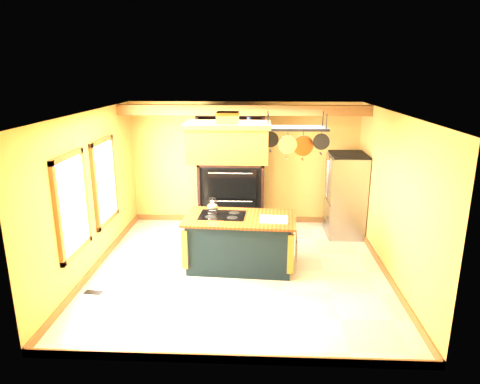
# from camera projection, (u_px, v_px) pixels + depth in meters

# --- Properties ---
(floor) EXTENTS (5.00, 5.00, 0.00)m
(floor) POSITION_uv_depth(u_px,v_px,m) (239.00, 269.00, 7.45)
(floor) COLOR beige
(floor) RESTS_ON ground
(ceiling) EXTENTS (5.00, 5.00, 0.00)m
(ceiling) POSITION_uv_depth(u_px,v_px,m) (239.00, 113.00, 6.71)
(ceiling) COLOR white
(ceiling) RESTS_ON wall_back
(wall_back) EXTENTS (5.00, 0.02, 2.70)m
(wall_back) POSITION_uv_depth(u_px,v_px,m) (244.00, 164.00, 9.48)
(wall_back) COLOR #BD8F45
(wall_back) RESTS_ON floor
(wall_front) EXTENTS (5.00, 0.02, 2.70)m
(wall_front) POSITION_uv_depth(u_px,v_px,m) (228.00, 259.00, 4.68)
(wall_front) COLOR #BD8F45
(wall_front) RESTS_ON floor
(wall_left) EXTENTS (0.02, 5.00, 2.70)m
(wall_left) POSITION_uv_depth(u_px,v_px,m) (91.00, 193.00, 7.19)
(wall_left) COLOR #BD8F45
(wall_left) RESTS_ON floor
(wall_right) EXTENTS (0.02, 5.00, 2.70)m
(wall_right) POSITION_uv_depth(u_px,v_px,m) (392.00, 197.00, 6.97)
(wall_right) COLOR #BD8F45
(wall_right) RESTS_ON floor
(ceiling_beam) EXTENTS (5.00, 0.15, 0.20)m
(ceiling_beam) POSITION_uv_depth(u_px,v_px,m) (243.00, 110.00, 8.37)
(ceiling_beam) COLOR brown
(ceiling_beam) RESTS_ON ceiling
(window_near) EXTENTS (0.06, 1.06, 1.56)m
(window_near) POSITION_uv_depth(u_px,v_px,m) (72.00, 205.00, 6.41)
(window_near) COLOR brown
(window_near) RESTS_ON wall_left
(window_far) EXTENTS (0.06, 1.06, 1.56)m
(window_far) POSITION_uv_depth(u_px,v_px,m) (105.00, 181.00, 7.75)
(window_far) COLOR brown
(window_far) RESTS_ON wall_left
(kitchen_island) EXTENTS (1.95, 1.16, 1.11)m
(kitchen_island) POSITION_uv_depth(u_px,v_px,m) (240.00, 241.00, 7.45)
(kitchen_island) COLOR black
(kitchen_island) RESTS_ON floor
(range_hood) EXTENTS (1.38, 0.78, 0.80)m
(range_hood) POSITION_uv_depth(u_px,v_px,m) (228.00, 140.00, 6.97)
(range_hood) COLOR #BB742E
(range_hood) RESTS_ON ceiling
(pot_rack) EXTENTS (1.06, 0.50, 0.72)m
(pot_rack) POSITION_uv_depth(u_px,v_px,m) (296.00, 134.00, 6.89)
(pot_rack) COLOR black
(pot_rack) RESTS_ON ceiling
(refrigerator) EXTENTS (0.73, 0.86, 1.69)m
(refrigerator) POSITION_uv_depth(u_px,v_px,m) (345.00, 197.00, 8.84)
(refrigerator) COLOR #94979D
(refrigerator) RESTS_ON floor
(hutch) EXTENTS (1.41, 0.64, 2.50)m
(hutch) POSITION_uv_depth(u_px,v_px,m) (231.00, 184.00, 9.34)
(hutch) COLOR black
(hutch) RESTS_ON floor
(floor_register) EXTENTS (0.29, 0.15, 0.01)m
(floor_register) POSITION_uv_depth(u_px,v_px,m) (94.00, 292.00, 6.67)
(floor_register) COLOR black
(floor_register) RESTS_ON floor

